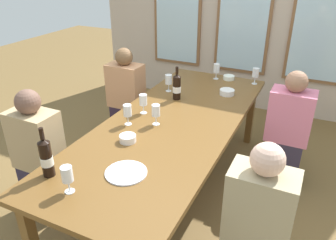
% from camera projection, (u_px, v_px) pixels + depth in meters
% --- Properties ---
extents(ground_plane, '(12.00, 12.00, 0.00)m').
position_uv_depth(ground_plane, '(172.00, 192.00, 3.08)').
color(ground_plane, brown).
extents(back_wall_with_windows, '(4.23, 0.10, 2.90)m').
position_uv_depth(back_wall_with_windows, '(246.00, 1.00, 4.24)').
color(back_wall_with_windows, '#C0AB97').
rests_on(back_wall_with_windows, ground).
extents(dining_table, '(1.03, 2.64, 0.74)m').
position_uv_depth(dining_table, '(172.00, 128.00, 2.78)').
color(dining_table, brown).
rests_on(dining_table, ground).
extents(white_plate_0, '(0.27, 0.27, 0.01)m').
position_uv_depth(white_plate_0, '(126.00, 173.00, 2.10)').
color(white_plate_0, white).
rests_on(white_plate_0, dining_table).
extents(wine_bottle_0, '(0.08, 0.08, 0.32)m').
position_uv_depth(wine_bottle_0, '(177.00, 87.00, 3.12)').
color(wine_bottle_0, black).
rests_on(wine_bottle_0, dining_table).
extents(wine_bottle_1, '(0.08, 0.08, 0.34)m').
position_uv_depth(wine_bottle_1, '(46.00, 157.00, 2.03)').
color(wine_bottle_1, black).
rests_on(wine_bottle_1, dining_table).
extents(tasting_bowl_0, '(0.14, 0.14, 0.05)m').
position_uv_depth(tasting_bowl_0, '(227.00, 92.00, 3.26)').
color(tasting_bowl_0, silver).
rests_on(tasting_bowl_0, dining_table).
extents(tasting_bowl_1, '(0.12, 0.12, 0.05)m').
position_uv_depth(tasting_bowl_1, '(128.00, 138.00, 2.45)').
color(tasting_bowl_1, white).
rests_on(tasting_bowl_1, dining_table).
extents(tasting_bowl_2, '(0.12, 0.12, 0.05)m').
position_uv_depth(tasting_bowl_2, '(229.00, 78.00, 3.66)').
color(tasting_bowl_2, white).
rests_on(tasting_bowl_2, dining_table).
extents(wine_glass_0, '(0.07, 0.07, 0.17)m').
position_uv_depth(wine_glass_0, '(143.00, 101.00, 2.85)').
color(wine_glass_0, white).
rests_on(wine_glass_0, dining_table).
extents(wine_glass_1, '(0.07, 0.07, 0.17)m').
position_uv_depth(wine_glass_1, '(156.00, 111.00, 2.65)').
color(wine_glass_1, white).
rests_on(wine_glass_1, dining_table).
extents(wine_glass_2, '(0.07, 0.07, 0.17)m').
position_uv_depth(wine_glass_2, '(169.00, 80.00, 3.31)').
color(wine_glass_2, white).
rests_on(wine_glass_2, dining_table).
extents(wine_glass_3, '(0.07, 0.07, 0.17)m').
position_uv_depth(wine_glass_3, '(67.00, 175.00, 1.89)').
color(wine_glass_3, white).
rests_on(wine_glass_3, dining_table).
extents(wine_glass_4, '(0.07, 0.07, 0.17)m').
position_uv_depth(wine_glass_4, '(256.00, 73.00, 3.49)').
color(wine_glass_4, white).
rests_on(wine_glass_4, dining_table).
extents(wine_glass_5, '(0.07, 0.07, 0.17)m').
position_uv_depth(wine_glass_5, '(216.00, 68.00, 3.63)').
color(wine_glass_5, white).
rests_on(wine_glass_5, dining_table).
extents(wine_glass_6, '(0.07, 0.07, 0.17)m').
position_uv_depth(wine_glass_6, '(127.00, 111.00, 2.65)').
color(wine_glass_6, white).
rests_on(wine_glass_6, dining_table).
extents(seated_person_0, '(0.38, 0.24, 1.11)m').
position_uv_depth(seated_person_0, '(39.00, 157.00, 2.65)').
color(seated_person_0, '#2E273E').
rests_on(seated_person_0, ground).
extents(seated_person_1, '(0.38, 0.24, 1.11)m').
position_uv_depth(seated_person_1, '(256.00, 228.00, 1.97)').
color(seated_person_1, '#26353F').
rests_on(seated_person_1, ground).
extents(seated_person_2, '(0.38, 0.24, 1.11)m').
position_uv_depth(seated_person_2, '(127.00, 99.00, 3.71)').
color(seated_person_2, '#302133').
rests_on(seated_person_2, ground).
extents(seated_person_3, '(0.38, 0.24, 1.11)m').
position_uv_depth(seated_person_3, '(287.00, 132.00, 3.03)').
color(seated_person_3, '#352D3F').
rests_on(seated_person_3, ground).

